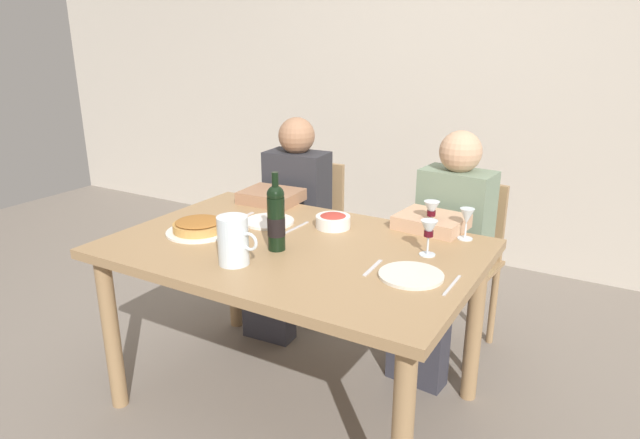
{
  "coord_description": "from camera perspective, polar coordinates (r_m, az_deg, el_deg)",
  "views": [
    {
      "loc": [
        1.17,
        -1.79,
        1.58
      ],
      "look_at": [
        0.09,
        0.07,
        0.86
      ],
      "focal_mm": 31.15,
      "sensor_mm": 36.0,
      "label": 1
    }
  ],
  "objects": [
    {
      "name": "ground_plane",
      "position": [
        2.66,
        -2.49,
        -18.03
      ],
      "size": [
        8.0,
        8.0,
        0.0
      ],
      "primitive_type": "plane",
      "color": "slate"
    },
    {
      "name": "back_wall",
      "position": [
        4.09,
        14.0,
        15.4
      ],
      "size": [
        8.0,
        0.1,
        2.8
      ],
      "primitive_type": "cube",
      "color": "beige",
      "rests_on": "ground"
    },
    {
      "name": "dining_table",
      "position": [
        2.33,
        -2.72,
        -4.69
      ],
      "size": [
        1.5,
        1.0,
        0.76
      ],
      "color": "#9E7A51",
      "rests_on": "ground"
    },
    {
      "name": "wine_bottle",
      "position": [
        2.2,
        -4.54,
        0.19
      ],
      "size": [
        0.07,
        0.07,
        0.32
      ],
      "color": "black",
      "rests_on": "dining_table"
    },
    {
      "name": "water_pitcher",
      "position": [
        2.1,
        -8.87,
        -2.42
      ],
      "size": [
        0.17,
        0.12,
        0.19
      ],
      "color": "silver",
      "rests_on": "dining_table"
    },
    {
      "name": "baked_tart",
      "position": [
        2.47,
        -12.35,
        -0.73
      ],
      "size": [
        0.28,
        0.28,
        0.06
      ],
      "color": "white",
      "rests_on": "dining_table"
    },
    {
      "name": "salad_bowl",
      "position": [
        2.48,
        1.35,
        -0.09
      ],
      "size": [
        0.16,
        0.16,
        0.07
      ],
      "color": "white",
      "rests_on": "dining_table"
    },
    {
      "name": "wine_glass_left_diner",
      "position": [
        2.44,
        11.38,
        0.91
      ],
      "size": [
        0.07,
        0.07,
        0.14
      ],
      "color": "silver",
      "rests_on": "dining_table"
    },
    {
      "name": "wine_glass_right_diner",
      "position": [
        2.4,
        14.84,
        0.17
      ],
      "size": [
        0.06,
        0.06,
        0.13
      ],
      "color": "silver",
      "rests_on": "dining_table"
    },
    {
      "name": "wine_glass_centre",
      "position": [
        2.19,
        11.11,
        -1.12
      ],
      "size": [
        0.07,
        0.07,
        0.14
      ],
      "color": "silver",
      "rests_on": "dining_table"
    },
    {
      "name": "dinner_plate_left_setting",
      "position": [
        2.56,
        -5.24,
        -0.19
      ],
      "size": [
        0.23,
        0.23,
        0.01
      ],
      "primitive_type": "cylinder",
      "color": "white",
      "rests_on": "dining_table"
    },
    {
      "name": "dinner_plate_right_setting",
      "position": [
        2.02,
        9.34,
        -5.67
      ],
      "size": [
        0.23,
        0.23,
        0.01
      ],
      "primitive_type": "cylinder",
      "color": "silver",
      "rests_on": "dining_table"
    },
    {
      "name": "fork_left_setting",
      "position": [
        2.65,
        -7.9,
        0.26
      ],
      "size": [
        0.02,
        0.16,
        0.0
      ],
      "primitive_type": "cube",
      "rotation": [
        0.0,
        0.0,
        1.59
      ],
      "color": "silver",
      "rests_on": "dining_table"
    },
    {
      "name": "knife_left_setting",
      "position": [
        2.48,
        -2.41,
        -0.82
      ],
      "size": [
        0.02,
        0.18,
        0.0
      ],
      "primitive_type": "cube",
      "rotation": [
        0.0,
        0.0,
        1.53
      ],
      "color": "silver",
      "rests_on": "dining_table"
    },
    {
      "name": "knife_right_setting",
      "position": [
        1.98,
        13.41,
        -6.58
      ],
      "size": [
        0.01,
        0.18,
        0.0
      ],
      "primitive_type": "cube",
      "rotation": [
        0.0,
        0.0,
        1.57
      ],
      "color": "silver",
      "rests_on": "dining_table"
    },
    {
      "name": "spoon_right_setting",
      "position": [
        2.07,
        5.45,
        -4.96
      ],
      "size": [
        0.02,
        0.16,
        0.0
      ],
      "primitive_type": "cube",
      "rotation": [
        0.0,
        0.0,
        1.62
      ],
      "color": "silver",
      "rests_on": "dining_table"
    },
    {
      "name": "chair_left",
      "position": [
        3.3,
        -1.24,
        -0.77
      ],
      "size": [
        0.43,
        0.43,
        0.87
      ],
      "rotation": [
        0.0,
        0.0,
        3.21
      ],
      "color": "#9E7A51",
      "rests_on": "ground"
    },
    {
      "name": "diner_left",
      "position": [
        3.06,
        -3.34,
        0.05
      ],
      "size": [
        0.35,
        0.52,
        1.16
      ],
      "rotation": [
        0.0,
        0.0,
        3.21
      ],
      "color": "#2D2D33",
      "rests_on": "ground"
    },
    {
      "name": "chair_right",
      "position": [
        2.97,
        14.2,
        -3.56
      ],
      "size": [
        0.44,
        0.44,
        0.87
      ],
      "rotation": [
        0.0,
        0.0,
        3.05
      ],
      "color": "#9E7A51",
      "rests_on": "ground"
    },
    {
      "name": "diner_right",
      "position": [
        2.72,
        12.6,
        -2.79
      ],
      "size": [
        0.37,
        0.53,
        1.16
      ],
      "rotation": [
        0.0,
        0.0,
        3.05
      ],
      "color": "gray",
      "rests_on": "ground"
    }
  ]
}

